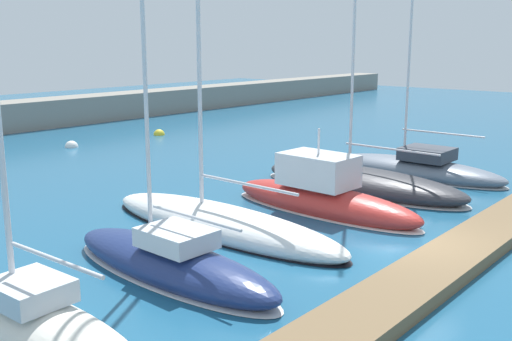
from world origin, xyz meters
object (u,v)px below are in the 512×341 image
motorboat_red_fourth (322,196)px  mooring_buoy_yellow (159,135)px  sailboat_navy_second (171,261)px  sailboat_slate_sixth (415,168)px  sailboat_white_third (220,221)px  sailboat_ivory_nearest (33,322)px  mooring_buoy_white (72,147)px  sailboat_charcoal_fifth (360,182)px

motorboat_red_fourth → mooring_buoy_yellow: bearing=-22.1°
sailboat_navy_second → sailboat_slate_sixth: bearing=-86.7°
sailboat_navy_second → sailboat_white_third: 4.07m
sailboat_ivory_nearest → sailboat_slate_sixth: size_ratio=1.09×
mooring_buoy_white → sailboat_slate_sixth: bearing=-72.6°
sailboat_charcoal_fifth → sailboat_slate_sixth: 4.06m
sailboat_navy_second → mooring_buoy_yellow: bearing=-38.7°
sailboat_ivory_nearest → mooring_buoy_white: (13.79, 19.67, -0.34)m
motorboat_red_fourth → mooring_buoy_white: 18.98m
sailboat_navy_second → sailboat_white_third: sailboat_white_third is taller
sailboat_navy_second → mooring_buoy_yellow: size_ratio=16.42×
sailboat_navy_second → motorboat_red_fourth: size_ratio=1.52×
sailboat_navy_second → sailboat_charcoal_fifth: bearing=-83.5°
sailboat_white_third → mooring_buoy_yellow: 21.25m
motorboat_red_fourth → sailboat_slate_sixth: (7.77, 0.04, -0.23)m
sailboat_navy_second → sailboat_charcoal_fifth: (11.51, 1.00, -0.05)m
sailboat_navy_second → mooring_buoy_yellow: sailboat_navy_second is taller
sailboat_ivory_nearest → motorboat_red_fourth: size_ratio=1.93×
sailboat_ivory_nearest → mooring_buoy_yellow: size_ratio=20.83×
sailboat_ivory_nearest → mooring_buoy_white: 24.03m
sailboat_ivory_nearest → sailboat_navy_second: 4.19m
sailboat_white_third → mooring_buoy_yellow: sailboat_white_third is taller
sailboat_slate_sixth → sailboat_ivory_nearest: bearing=92.6°
sailboat_slate_sixth → sailboat_charcoal_fifth: bearing=82.6°
sailboat_navy_second → sailboat_slate_sixth: 15.54m
sailboat_ivory_nearest → sailboat_slate_sixth: 19.73m
sailboat_white_third → motorboat_red_fourth: 4.27m
sailboat_slate_sixth → sailboat_white_third: bearing=84.2°
sailboat_white_third → sailboat_slate_sixth: 11.90m
sailboat_white_third → mooring_buoy_white: size_ratio=28.04×
sailboat_ivory_nearest → motorboat_red_fourth: 11.97m
sailboat_charcoal_fifth → sailboat_white_third: bearing=85.9°
sailboat_navy_second → mooring_buoy_white: sailboat_navy_second is taller
sailboat_slate_sixth → motorboat_red_fourth: bearing=90.4°
mooring_buoy_yellow → sailboat_ivory_nearest: bearing=-136.3°
sailboat_ivory_nearest → sailboat_navy_second: (4.18, 0.36, 0.05)m
sailboat_charcoal_fifth → mooring_buoy_white: size_ratio=20.14×
mooring_buoy_yellow → mooring_buoy_white: 6.46m
sailboat_ivory_nearest → mooring_buoy_white: sailboat_ivory_nearest is taller
motorboat_red_fourth → sailboat_charcoal_fifth: bearing=-79.3°
mooring_buoy_yellow → sailboat_slate_sixth: bearing=-91.6°
motorboat_red_fourth → mooring_buoy_yellow: (8.30, 18.55, -0.59)m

